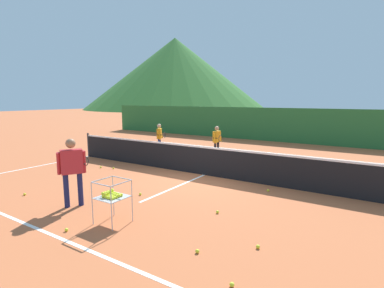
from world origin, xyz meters
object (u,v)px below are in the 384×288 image
(tennis_ball_6, at_px, (258,247))
(tennis_ball_0, at_px, (66,230))
(tennis_ball_3, at_px, (101,167))
(tennis_ball_5, at_px, (217,212))
(tennis_ball_8, at_px, (268,190))
(student_0, at_px, (160,135))
(ball_cart, at_px, (111,195))
(instructor, at_px, (72,166))
(tennis_ball_2, at_px, (232,285))
(tennis_net, at_px, (204,160))
(student_1, at_px, (217,139))
(tennis_ball_1, at_px, (197,251))
(tennis_ball_4, at_px, (25,194))
(tennis_ball_7, at_px, (140,194))
(tennis_ball_9, at_px, (113,168))

(tennis_ball_6, bearing_deg, tennis_ball_0, -157.69)
(tennis_ball_3, height_order, tennis_ball_5, same)
(tennis_ball_8, bearing_deg, tennis_ball_0, -118.60)
(student_0, xyz_separation_m, tennis_ball_6, (7.20, -6.25, -0.79))
(ball_cart, relative_size, tennis_ball_5, 13.22)
(instructor, distance_m, ball_cart, 1.56)
(tennis_ball_2, bearing_deg, student_0, 134.31)
(tennis_net, relative_size, student_1, 8.73)
(tennis_ball_1, height_order, tennis_ball_2, same)
(tennis_ball_4, bearing_deg, student_0, 98.09)
(tennis_ball_5, height_order, tennis_ball_6, same)
(instructor, xyz_separation_m, ball_cart, (1.50, -0.17, -0.39))
(tennis_net, xyz_separation_m, student_1, (-1.08, 2.91, 0.33))
(tennis_ball_3, xyz_separation_m, tennis_ball_5, (5.69, -1.54, 0.00))
(tennis_ball_7, xyz_separation_m, tennis_ball_8, (2.76, 2.15, 0.00))
(ball_cart, distance_m, tennis_ball_6, 3.03)
(tennis_net, height_order, student_1, student_1)
(tennis_net, xyz_separation_m, tennis_ball_1, (2.48, -4.46, -0.47))
(tennis_ball_2, xyz_separation_m, tennis_ball_9, (-6.58, 3.90, 0.00))
(tennis_ball_2, xyz_separation_m, tennis_ball_4, (-6.29, 0.54, 0.00))
(tennis_net, height_order, tennis_ball_2, tennis_net)
(student_1, distance_m, tennis_ball_3, 4.96)
(instructor, bearing_deg, tennis_ball_2, -9.72)
(tennis_ball_0, distance_m, tennis_ball_9, 5.16)
(instructor, xyz_separation_m, tennis_ball_1, (3.62, -0.27, -0.95))
(tennis_ball_0, xyz_separation_m, tennis_ball_6, (3.35, 1.38, 0.00))
(student_1, height_order, tennis_ball_1, student_1)
(tennis_ball_3, distance_m, tennis_ball_4, 3.31)
(student_0, distance_m, ball_cart, 8.08)
(instructor, bearing_deg, tennis_ball_9, 123.66)
(tennis_ball_0, xyz_separation_m, tennis_ball_2, (3.43, 0.18, 0.00))
(tennis_ball_3, bearing_deg, tennis_ball_4, -76.03)
(tennis_net, distance_m, tennis_ball_3, 3.96)
(tennis_ball_1, xyz_separation_m, tennis_ball_8, (-0.08, 3.86, 0.00))
(student_0, distance_m, tennis_ball_3, 3.78)
(tennis_ball_6, bearing_deg, tennis_ball_9, 157.41)
(tennis_ball_1, relative_size, tennis_ball_6, 1.00)
(ball_cart, bearing_deg, student_0, 121.97)
(tennis_ball_2, distance_m, tennis_ball_3, 8.02)
(tennis_ball_0, height_order, tennis_ball_7, same)
(tennis_ball_1, relative_size, tennis_ball_8, 1.00)
(tennis_ball_5, height_order, tennis_ball_7, same)
(tennis_net, height_order, tennis_ball_8, tennis_net)
(tennis_ball_1, bearing_deg, tennis_ball_4, 179.61)
(tennis_ball_1, xyz_separation_m, tennis_ball_3, (-6.22, 3.25, 0.00))
(instructor, distance_m, tennis_ball_3, 4.07)
(tennis_ball_0, relative_size, tennis_ball_3, 1.00)
(tennis_net, bearing_deg, student_0, 147.66)
(ball_cart, bearing_deg, tennis_net, 94.62)
(tennis_ball_5, bearing_deg, instructor, -155.00)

